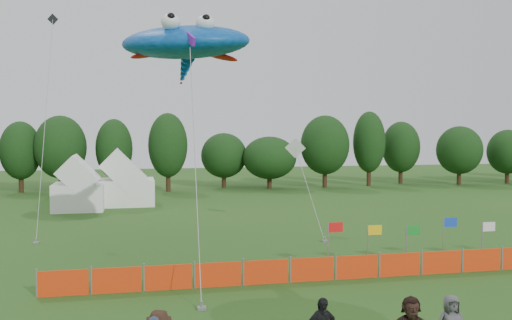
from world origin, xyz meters
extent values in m
cylinder|color=#382314|center=(-15.73, 46.21, 1.19)|extent=(0.50, 0.50, 2.38)
ellipsoid|color=black|center=(-15.73, 46.21, 4.30)|extent=(4.09, 4.09, 5.35)
cylinder|color=#382314|center=(-11.75, 45.39, 1.29)|extent=(0.50, 0.50, 2.57)
ellipsoid|color=black|center=(-11.75, 45.39, 4.64)|extent=(5.20, 5.20, 5.79)
cylinder|color=#382314|center=(-6.44, 45.32, 1.23)|extent=(0.50, 0.50, 2.46)
ellipsoid|color=black|center=(-6.44, 45.32, 4.45)|extent=(3.78, 3.78, 5.55)
cylinder|color=#382314|center=(-0.99, 43.92, 1.33)|extent=(0.50, 0.50, 2.66)
ellipsoid|color=black|center=(-0.99, 43.92, 4.81)|extent=(4.05, 4.05, 5.99)
cylinder|color=#382314|center=(5.28, 46.53, 0.99)|extent=(0.50, 0.50, 1.98)
ellipsoid|color=black|center=(5.28, 46.53, 3.58)|extent=(5.06, 5.06, 4.46)
cylinder|color=#382314|center=(9.99, 44.56, 0.93)|extent=(0.50, 0.50, 1.86)
ellipsoid|color=black|center=(9.99, 44.56, 3.35)|extent=(5.86, 5.86, 4.18)
cylinder|color=#382314|center=(16.28, 44.38, 1.31)|extent=(0.50, 0.50, 2.62)
ellipsoid|color=black|center=(16.28, 44.38, 4.73)|extent=(5.41, 5.41, 5.89)
cylinder|color=#382314|center=(21.78, 44.99, 1.39)|extent=(0.50, 0.50, 2.78)
ellipsoid|color=black|center=(21.78, 44.99, 5.02)|extent=(3.67, 3.67, 6.26)
cylinder|color=#382314|center=(26.67, 46.88, 1.21)|extent=(0.50, 0.50, 2.42)
ellipsoid|color=black|center=(26.67, 46.88, 4.36)|extent=(4.46, 4.46, 5.44)
cylinder|color=#382314|center=(32.69, 44.13, 1.12)|extent=(0.50, 0.50, 2.24)
ellipsoid|color=black|center=(32.69, 44.13, 4.04)|extent=(5.26, 5.26, 5.03)
cylinder|color=#382314|center=(39.09, 44.15, 1.05)|extent=(0.50, 0.50, 2.10)
ellipsoid|color=black|center=(39.09, 44.15, 3.80)|extent=(4.74, 4.74, 4.73)
cube|color=white|center=(-8.82, 31.50, 1.07)|extent=(3.89, 3.89, 2.14)
cube|color=white|center=(-5.35, 33.88, 1.10)|extent=(5.01, 4.01, 2.21)
cube|color=red|center=(-7.34, 7.07, 0.50)|extent=(1.90, 0.06, 1.00)
cube|color=red|center=(-5.34, 7.07, 0.50)|extent=(1.90, 0.06, 1.00)
cube|color=red|center=(-3.34, 7.07, 0.50)|extent=(1.90, 0.06, 1.00)
cube|color=red|center=(-1.34, 7.07, 0.50)|extent=(1.90, 0.06, 1.00)
cube|color=red|center=(0.66, 7.07, 0.50)|extent=(1.90, 0.06, 1.00)
cube|color=red|center=(2.66, 7.07, 0.50)|extent=(1.90, 0.06, 1.00)
cube|color=red|center=(4.66, 7.07, 0.50)|extent=(1.90, 0.06, 1.00)
cube|color=red|center=(6.66, 7.07, 0.50)|extent=(1.90, 0.06, 1.00)
cube|color=red|center=(8.66, 7.07, 0.50)|extent=(1.90, 0.06, 1.00)
cube|color=red|center=(10.66, 7.07, 0.50)|extent=(1.90, 0.06, 1.00)
cylinder|color=gray|center=(4.00, 8.87, 1.07)|extent=(0.06, 0.06, 2.15)
cube|color=red|center=(4.35, 8.87, 1.92)|extent=(0.70, 0.02, 0.45)
cylinder|color=gray|center=(6.00, 9.03, 0.96)|extent=(0.06, 0.06, 1.92)
cube|color=yellow|center=(6.35, 9.03, 1.70)|extent=(0.70, 0.02, 0.45)
cylinder|color=gray|center=(8.00, 9.10, 0.90)|extent=(0.06, 0.06, 1.81)
cube|color=#148C26|center=(8.35, 9.10, 1.58)|extent=(0.70, 0.02, 0.45)
cylinder|color=gray|center=(10.00, 9.19, 1.06)|extent=(0.06, 0.06, 2.12)
cube|color=blue|center=(10.35, 9.19, 1.90)|extent=(0.70, 0.02, 0.45)
cylinder|color=gray|center=(12.00, 9.03, 0.93)|extent=(0.06, 0.06, 1.86)
cube|color=white|center=(12.35, 9.03, 1.63)|extent=(0.70, 0.02, 0.45)
ellipsoid|color=blue|center=(-2.22, 11.10, 10.41)|extent=(7.50, 6.85, 2.13)
sphere|color=white|center=(-2.98, 9.78, 11.07)|extent=(0.85, 0.85, 0.85)
sphere|color=white|center=(-1.47, 9.78, 11.07)|extent=(0.85, 0.85, 0.85)
ellipsoid|color=red|center=(-3.85, 11.30, 9.86)|extent=(1.78, 0.78, 0.28)
ellipsoid|color=red|center=(-0.60, 11.30, 9.86)|extent=(1.78, 0.78, 0.28)
cube|color=purple|center=(-2.22, 8.77, 10.21)|extent=(0.37, 0.96, 0.70)
cylinder|color=#A5A5A5|center=(-2.29, 6.69, 5.06)|extent=(0.16, 4.83, 10.13)
cube|color=gray|center=(-2.35, 4.29, 0.05)|extent=(0.30, 0.30, 0.10)
cube|color=silver|center=(5.70, 20.02, 5.20)|extent=(1.33, 0.37, 1.33)
cylinder|color=#A5A5A5|center=(5.85, 17.51, 2.60)|extent=(0.33, 5.04, 5.22)
cube|color=gray|center=(6.00, 15.00, 0.05)|extent=(0.30, 0.30, 0.10)
cube|color=black|center=(-9.76, 25.14, 13.80)|extent=(0.73, 0.22, 0.73)
cylinder|color=#A5A5A5|center=(-9.88, 21.57, 6.90)|extent=(0.27, 7.17, 13.82)
cube|color=gray|center=(-10.00, 18.00, 0.05)|extent=(0.30, 0.30, 0.10)
camera|label=1|loc=(-4.74, -15.55, 6.36)|focal=40.00mm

